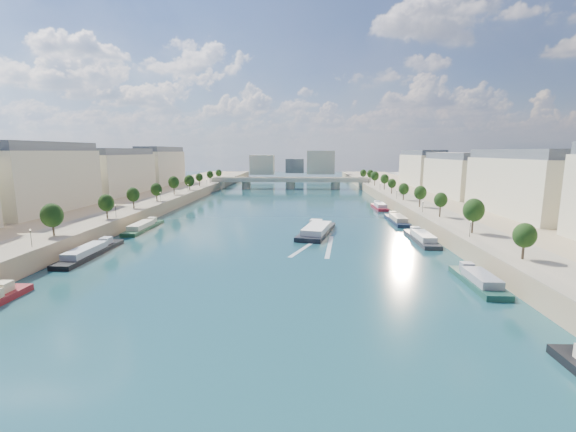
{
  "coord_description": "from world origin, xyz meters",
  "views": [
    {
      "loc": [
        10.14,
        -53.32,
        26.94
      ],
      "look_at": [
        4.49,
        75.71,
        5.0
      ],
      "focal_mm": 24.0,
      "sensor_mm": 36.0,
      "label": 1
    }
  ],
  "objects": [
    {
      "name": "bridge",
      "position": [
        0.0,
        221.92,
        5.08
      ],
      "size": [
        112.0,
        12.0,
        8.15
      ],
      "color": "#C1B79E",
      "rests_on": "ground"
    },
    {
      "name": "tour_barge",
      "position": [
        14.12,
        70.52,
        1.06
      ],
      "size": [
        14.29,
        29.08,
        3.8
      ],
      "rotation": [
        0.0,
        0.0,
        -0.23
      ],
      "color": "black",
      "rests_on": "ground"
    },
    {
      "name": "lamps_right",
      "position": [
        52.5,
        105.0,
        7.78
      ],
      "size": [
        0.36,
        200.36,
        4.28
      ],
      "color": "black",
      "rests_on": "ground"
    },
    {
      "name": "quay_left",
      "position": [
        -72.0,
        100.0,
        2.5
      ],
      "size": [
        44.0,
        520.0,
        5.0
      ],
      "primitive_type": "cube",
      "color": "#9E8460",
      "rests_on": "ground"
    },
    {
      "name": "trees_left",
      "position": [
        -55.0,
        102.0,
        10.48
      ],
      "size": [
        4.8,
        268.8,
        8.26
      ],
      "color": "#382B1E",
      "rests_on": "ground"
    },
    {
      "name": "skyline",
      "position": [
        3.19,
        319.52,
        14.66
      ],
      "size": [
        79.0,
        42.0,
        22.0
      ],
      "color": "beige",
      "rests_on": "ground"
    },
    {
      "name": "wake",
      "position": [
        14.12,
        53.92,
        0.02
      ],
      "size": [
        13.56,
        25.97,
        0.04
      ],
      "color": "silver",
      "rests_on": "ground"
    },
    {
      "name": "buildings_right",
      "position": [
        85.0,
        112.0,
        16.45
      ],
      "size": [
        16.0,
        226.0,
        23.2
      ],
      "color": "beige",
      "rests_on": "ground"
    },
    {
      "name": "buildings_left",
      "position": [
        -85.0,
        112.0,
        16.45
      ],
      "size": [
        16.0,
        226.0,
        23.2
      ],
      "color": "beige",
      "rests_on": "ground"
    },
    {
      "name": "pave_right",
      "position": [
        57.0,
        100.0,
        5.05
      ],
      "size": [
        14.0,
        520.0,
        0.1
      ],
      "primitive_type": "cube",
      "color": "gray",
      "rests_on": "quay_right"
    },
    {
      "name": "ground",
      "position": [
        0.0,
        100.0,
        0.0
      ],
      "size": [
        700.0,
        700.0,
        0.0
      ],
      "primitive_type": "plane",
      "color": "#0B2A32",
      "rests_on": "ground"
    },
    {
      "name": "pave_left",
      "position": [
        -57.0,
        100.0,
        5.05
      ],
      "size": [
        14.0,
        520.0,
        0.1
      ],
      "primitive_type": "cube",
      "color": "gray",
      "rests_on": "quay_left"
    },
    {
      "name": "trees_right",
      "position": [
        55.0,
        110.0,
        10.48
      ],
      "size": [
        4.8,
        268.8,
        8.26
      ],
      "color": "#382B1E",
      "rests_on": "ground"
    },
    {
      "name": "lamps_left",
      "position": [
        -52.5,
        90.0,
        7.78
      ],
      "size": [
        0.36,
        200.36,
        4.28
      ],
      "color": "black",
      "rests_on": "ground"
    },
    {
      "name": "quay_right",
      "position": [
        72.0,
        100.0,
        2.5
      ],
      "size": [
        44.0,
        520.0,
        5.0
      ],
      "primitive_type": "cube",
      "color": "#9E8460",
      "rests_on": "ground"
    },
    {
      "name": "moored_barges_left",
      "position": [
        -45.5,
        26.18,
        0.84
      ],
      "size": [
        5.0,
        123.66,
        3.6
      ],
      "color": "#1C1F3E",
      "rests_on": "ground"
    },
    {
      "name": "moored_barges_right",
      "position": [
        45.5,
        58.81,
        0.84
      ],
      "size": [
        5.0,
        164.4,
        3.6
      ],
      "color": "black",
      "rests_on": "ground"
    }
  ]
}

